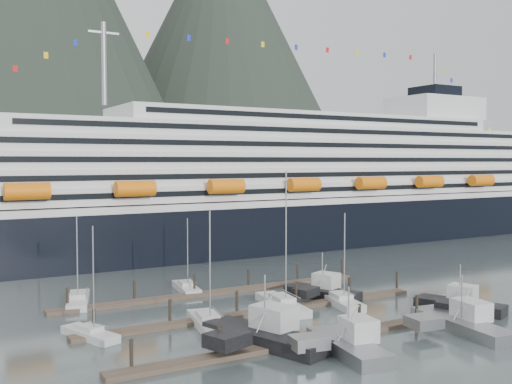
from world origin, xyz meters
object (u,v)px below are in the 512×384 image
Objects in this scene: sailboat_h at (341,302)px; trawler_b at (347,345)px; cruise_ship at (278,193)px; sailboat_a at (90,334)px; sailboat_d at (282,305)px; sailboat_e at (78,301)px; trawler_d at (459,304)px; sailboat_c at (208,324)px; trawler_a at (264,336)px; trawler_e at (322,292)px; trawler_c at (460,323)px; sailboat_f at (186,288)px.

trawler_b is (-12.17, -16.46, 0.52)m from sailboat_h.
sailboat_a is at bearing -137.69° from cruise_ship.
sailboat_d is 27.70m from sailboat_e.
sailboat_h reaches higher than trawler_d.
sailboat_d is at bearing 33.97° from trawler_d.
sailboat_c reaches higher than trawler_b.
sailboat_d is 1.49× the size of sailboat_e.
sailboat_a is 19.16m from trawler_a.
sailboat_c is 1.10× the size of sailboat_h.
cruise_ship is at bearing -47.50° from trawler_e.
sailboat_d is (12.39, 3.39, 0.03)m from sailboat_c.
sailboat_c is at bearing -128.82° from cruise_ship.
sailboat_d is 19.54m from trawler_b.
cruise_ship is 77.51m from sailboat_a.
trawler_d is at bearing -108.09° from sailboat_e.
sailboat_a is at bearing 34.48° from trawler_a.
cruise_ship is 65.64m from trawler_d.
sailboat_a reaches higher than trawler_a.
trawler_c is 1.23× the size of trawler_d.
trawler_e is (-3.99, 21.15, 0.00)m from trawler_c.
cruise_ship is 17.51× the size of trawler_b.
sailboat_f is at bearing 13.02° from trawler_b.
trawler_a is 1.29× the size of trawler_b.
cruise_ship reaches higher than sailboat_e.
sailboat_e is 1.10× the size of sailboat_f.
sailboat_c is 20.14m from sailboat_f.
trawler_e is at bearing 14.50° from trawler_d.
sailboat_e reaches higher than trawler_d.
trawler_a is at bearing -123.25° from cruise_ship.
sailboat_d reaches higher than sailboat_c.
sailboat_f is at bearing -4.79° from sailboat_c.
sailboat_h reaches higher than sailboat_f.
cruise_ship is 14.73× the size of sailboat_c.
trawler_b is at bearing 175.51° from sailboat_d.
trawler_b is at bearing -167.16° from sailboat_f.
trawler_a is at bearing 80.42° from trawler_c.
trawler_e is (12.38, 21.15, -0.03)m from trawler_b.
cruise_ship is 70.63m from sailboat_c.
trawler_b is (5.75, -6.74, -0.06)m from trawler_a.
sailboat_d is 1.61× the size of trawler_e.
trawler_d is (29.28, -0.35, -0.14)m from trawler_a.
sailboat_a is at bearing 58.02° from trawler_b.
sailboat_f reaches higher than trawler_c.
sailboat_a is 1.10× the size of trawler_d.
cruise_ship is at bearing -23.06° from sailboat_d.
trawler_d is (23.54, 6.39, -0.08)m from trawler_b.
sailboat_d is 1.43× the size of sailboat_h.
trawler_e is at bearing -21.17° from trawler_b.
sailboat_e is at bearing -147.06° from cruise_ship.
trawler_a is (2.25, -8.90, 0.57)m from sailboat_c.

